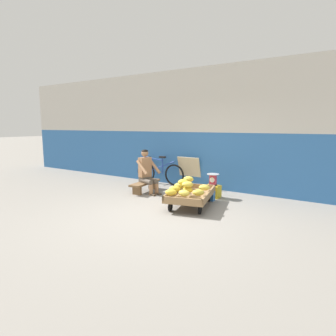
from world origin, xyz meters
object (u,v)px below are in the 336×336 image
Objects in this scene: vendor_seated at (147,171)px; plastic_crate at (213,191)px; bicycle_near_left at (160,172)px; banana_cart at (191,195)px; weighing_scale at (213,179)px; shopping_bag at (211,196)px; low_bench at (145,184)px; sign_board at (190,172)px.

vendor_seated is 3.17× the size of plastic_crate.
vendor_seated reaches higher than bicycle_near_left.
banana_cart is at bearing -95.22° from plastic_crate.
plastic_crate is 1.20× the size of weighing_scale.
low_bench is at bearing -176.57° from shopping_bag.
bicycle_near_left is at bearing 156.15° from shopping_bag.
bicycle_near_left is (-0.25, 1.05, 0.15)m from low_bench.
banana_cart is at bearing -17.68° from low_bench.
vendor_seated is (-1.61, 0.51, 0.33)m from banana_cart.
plastic_crate is 1.50× the size of shopping_bag.
vendor_seated is 1.15m from bicycle_near_left.
low_bench is at bearing 161.72° from vendor_seated.
sign_board is 1.68m from shopping_bag.
low_bench is at bearing 162.32° from banana_cart.
bicycle_near_left reaches higher than plastic_crate.
low_bench is 1.28× the size of sign_board.
low_bench is at bearing -118.53° from sign_board.
shopping_bag is at bearing -23.85° from bicycle_near_left.
shopping_bag is at bearing 74.47° from banana_cart.
low_bench is 4.67× the size of shopping_bag.
vendor_seated reaches higher than plastic_crate.
plastic_crate is at bearing 106.18° from shopping_bag.
plastic_crate is 0.41× the size of sign_board.
shopping_bag is at bearing 3.43° from low_bench.
weighing_scale is at bearing -36.67° from sign_board.
weighing_scale is at bearing -90.00° from plastic_crate.
vendor_seated reaches higher than sign_board.
weighing_scale reaches higher than plastic_crate.
shopping_bag is at bearing -73.77° from weighing_scale.
plastic_crate is 0.33m from shopping_bag.
vendor_seated is at bearing -72.61° from bicycle_near_left.
banana_cart is 0.98m from plastic_crate.
low_bench is at bearing -166.42° from weighing_scale.
low_bench is 3.11× the size of plastic_crate.
plastic_crate is (0.09, 0.97, -0.09)m from banana_cart.
shopping_bag is at bearing -43.62° from sign_board.
sign_board is (-1.10, 0.82, -0.02)m from weighing_scale.
vendor_seated is 0.69× the size of bicycle_near_left.
bicycle_near_left reaches higher than banana_cart.
banana_cart reaches higher than plastic_crate.
weighing_scale is 1.25× the size of shopping_bag.
low_bench is 0.98× the size of vendor_seated.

